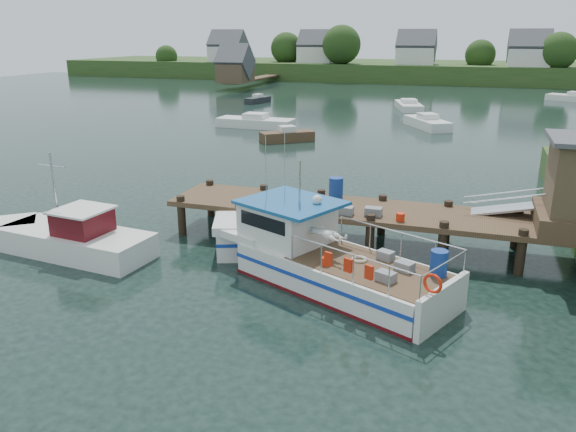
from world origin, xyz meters
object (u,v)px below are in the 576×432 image
(dock, at_px, (509,198))
(moored_b, at_px, (427,123))
(moored_rowboat, at_px, (287,136))
(moored_d, at_px, (409,105))
(moored_e, at_px, (258,100))
(lobster_boat, at_px, (314,255))
(work_boat, at_px, (69,237))
(moored_a, at_px, (256,122))

(dock, distance_m, moored_b, 29.59)
(dock, relative_size, moored_b, 2.86)
(moored_rowboat, distance_m, moored_d, 22.77)
(dock, relative_size, moored_e, 4.27)
(dock, bearing_deg, lobster_boat, -147.67)
(work_boat, relative_size, moored_a, 1.07)
(moored_b, distance_m, moored_d, 12.54)
(moored_rowboat, bearing_deg, moored_a, 122.59)
(work_boat, bearing_deg, dock, 22.17)
(moored_rowboat, relative_size, moored_d, 0.59)
(moored_e, bearing_deg, moored_b, -28.00)
(work_boat, distance_m, moored_a, 29.43)
(moored_rowboat, distance_m, moored_b, 13.45)
(moored_rowboat, bearing_deg, moored_b, 38.00)
(lobster_boat, relative_size, moored_e, 2.35)
(dock, height_order, lobster_boat, lobster_boat)
(moored_b, relative_size, moored_d, 0.86)
(lobster_boat, xyz_separation_m, moored_e, (-19.64, 45.41, -0.45))
(work_boat, height_order, moored_b, work_boat)
(moored_a, bearing_deg, moored_rowboat, -28.05)
(lobster_boat, xyz_separation_m, moored_a, (-13.28, 28.54, -0.38))
(lobster_boat, xyz_separation_m, moored_d, (-2.28, 44.98, -0.43))
(moored_a, relative_size, moored_d, 0.99)
(moored_d, bearing_deg, moored_e, -166.99)
(lobster_boat, height_order, moored_a, lobster_boat)
(moored_d, bearing_deg, moored_b, -61.77)
(lobster_boat, bearing_deg, work_boat, -151.74)
(dock, xyz_separation_m, lobster_boat, (-5.89, -3.73, -1.41))
(lobster_boat, distance_m, moored_e, 49.48)
(moored_b, xyz_separation_m, moored_d, (-2.99, 12.18, -0.06))
(moored_b, bearing_deg, work_boat, -81.98)
(lobster_boat, distance_m, work_boat, 9.13)
(work_boat, distance_m, moored_b, 34.81)
(work_boat, bearing_deg, moored_rowboat, 94.92)
(dock, relative_size, moored_a, 2.50)
(work_boat, distance_m, moored_e, 47.20)
(lobster_boat, height_order, work_boat, lobster_boat)
(moored_d, bearing_deg, work_boat, -84.07)
(work_boat, xyz_separation_m, moored_e, (-10.54, 46.01, -0.21))
(moored_e, bearing_deg, lobster_boat, -62.81)
(dock, distance_m, work_boat, 15.69)
(dock, height_order, moored_b, dock)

